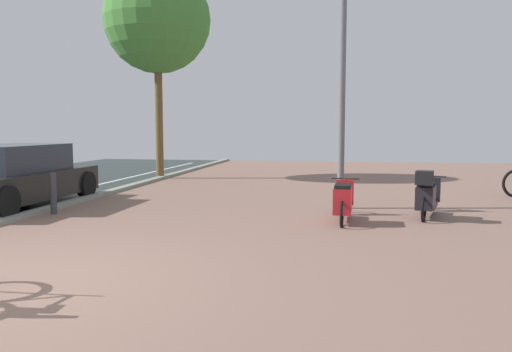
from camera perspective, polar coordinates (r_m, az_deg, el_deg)
ground at (r=5.30m, az=-12.67°, el=-13.01°), size 21.00×40.00×0.13m
scooter_near at (r=9.68m, az=18.83°, el=-2.10°), size 0.78×1.74×0.92m
scooter_mid at (r=8.90m, az=9.87°, el=-2.80°), size 0.52×1.75×0.72m
parked_car_near at (r=11.64m, az=-25.87°, el=-0.09°), size 1.89×3.92×1.29m
lamp_post at (r=10.41m, az=9.80°, el=13.33°), size 0.20×0.52×5.52m
street_tree at (r=16.95m, az=-11.15°, el=16.98°), size 3.38×3.38×6.75m
bollard_far at (r=10.30m, az=-22.04°, el=-1.85°), size 0.12×0.12×0.79m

